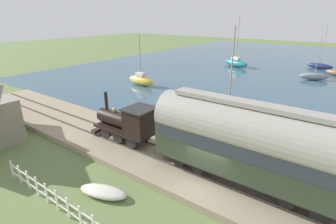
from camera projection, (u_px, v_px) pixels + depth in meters
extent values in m
plane|color=#607542|center=(205.00, 191.00, 14.74)|extent=(200.00, 200.00, 0.00)
cube|color=#38566B|center=(322.00, 69.00, 48.21)|extent=(80.00, 80.00, 0.01)
cube|color=gray|center=(215.00, 177.00, 15.59)|extent=(5.79, 56.00, 0.42)
cube|color=#4C4742|center=(209.00, 179.00, 14.94)|extent=(0.07, 54.88, 0.12)
cube|color=#4C4742|center=(220.00, 168.00, 16.04)|extent=(0.07, 54.88, 0.12)
cylinder|color=black|center=(131.00, 142.00, 18.17)|extent=(0.12, 0.95, 0.95)
cylinder|color=black|center=(145.00, 135.00, 19.27)|extent=(0.12, 0.95, 0.95)
cylinder|color=black|center=(118.00, 137.00, 18.90)|extent=(0.12, 0.95, 0.95)
cylinder|color=black|center=(132.00, 130.00, 20.01)|extent=(0.12, 0.95, 0.95)
cylinder|color=black|center=(106.00, 132.00, 19.64)|extent=(0.12, 0.95, 0.95)
cylinder|color=black|center=(120.00, 126.00, 20.74)|extent=(0.12, 0.95, 0.95)
cube|color=black|center=(125.00, 129.00, 19.32)|extent=(1.96, 4.79, 0.12)
cylinder|color=black|center=(115.00, 118.00, 19.64)|extent=(1.09, 2.88, 1.09)
cylinder|color=black|center=(102.00, 114.00, 20.47)|extent=(1.03, 0.08, 1.03)
cylinder|color=black|center=(106.00, 101.00, 19.70)|extent=(0.25, 0.25, 1.37)
sphere|color=tan|center=(115.00, 110.00, 19.40)|extent=(0.36, 0.36, 0.36)
cube|color=black|center=(140.00, 122.00, 18.12)|extent=(1.86, 1.68, 1.79)
cube|color=#282828|center=(139.00, 109.00, 17.79)|extent=(2.06, 1.92, 0.10)
cube|color=#2D2823|center=(102.00, 129.00, 21.03)|extent=(1.76, 0.44, 0.32)
cylinder|color=black|center=(318.00, 214.00, 11.74)|extent=(0.12, 0.76, 0.76)
cylinder|color=black|center=(323.00, 197.00, 12.85)|extent=(0.12, 0.76, 0.76)
cylinder|color=black|center=(286.00, 202.00, 12.50)|extent=(0.12, 0.76, 0.76)
cylinder|color=black|center=(293.00, 187.00, 13.60)|extent=(0.12, 0.76, 0.76)
cylinder|color=black|center=(198.00, 168.00, 15.21)|extent=(0.12, 0.76, 0.76)
cylinder|color=black|center=(210.00, 158.00, 16.31)|extent=(0.12, 0.76, 0.76)
cylinder|color=black|center=(179.00, 161.00, 15.96)|extent=(0.12, 0.76, 0.76)
cylinder|color=black|center=(191.00, 152.00, 17.07)|extent=(0.12, 0.76, 0.76)
cube|color=black|center=(244.00, 172.00, 14.30)|extent=(2.24, 10.80, 0.16)
cube|color=#2D3828|center=(246.00, 151.00, 13.85)|extent=(2.49, 10.37, 2.41)
cube|color=#2D333D|center=(247.00, 144.00, 13.70)|extent=(2.52, 9.72, 0.68)
cylinder|color=gray|center=(248.00, 131.00, 13.43)|extent=(2.61, 10.37, 2.61)
cube|color=gray|center=(251.00, 104.00, 12.94)|extent=(0.87, 8.64, 0.24)
ellipsoid|color=#1E707A|center=(236.00, 63.00, 49.92)|extent=(3.58, 5.87, 1.37)
cylinder|color=#9E8460|center=(238.00, 37.00, 48.27)|extent=(0.10, 0.10, 8.13)
cube|color=silver|center=(236.00, 58.00, 49.61)|extent=(1.49, 1.93, 0.45)
ellipsoid|color=gold|center=(141.00, 81.00, 36.70)|extent=(1.77, 4.80, 1.32)
cylinder|color=#9E8460|center=(140.00, 55.00, 35.49)|extent=(0.10, 0.10, 5.63)
cube|color=silver|center=(141.00, 74.00, 36.39)|extent=(0.91, 1.48, 0.45)
ellipsoid|color=#B72D23|center=(227.00, 130.00, 21.38)|extent=(1.60, 3.81, 0.86)
cylinder|color=#9E8460|center=(231.00, 79.00, 19.89)|extent=(0.10, 0.10, 7.73)
ellipsoid|color=gray|center=(314.00, 76.00, 39.65)|extent=(2.79, 4.23, 1.10)
cylinder|color=#9E8460|center=(318.00, 56.00, 38.57)|extent=(0.10, 0.10, 5.13)
ellipsoid|color=#192347|center=(319.00, 66.00, 47.97)|extent=(2.15, 4.76, 1.03)
cylinder|color=#9E8460|center=(324.00, 44.00, 46.58)|extent=(0.10, 0.10, 6.95)
ellipsoid|color=beige|center=(279.00, 132.00, 21.62)|extent=(2.43, 2.30, 0.44)
ellipsoid|color=#B7B2A3|center=(170.00, 128.00, 22.50)|extent=(1.56, 2.21, 0.39)
ellipsoid|color=beige|center=(335.00, 132.00, 21.40)|extent=(1.48, 2.96, 0.56)
ellipsoid|color=beige|center=(103.00, 192.00, 14.30)|extent=(1.88, 3.00, 0.44)
cube|color=silver|center=(80.00, 216.00, 12.05)|extent=(0.06, 0.14, 1.17)
cube|color=silver|center=(68.00, 208.00, 12.58)|extent=(0.06, 0.14, 1.17)
cube|color=silver|center=(57.00, 200.00, 13.11)|extent=(0.06, 0.14, 1.17)
cube|color=silver|center=(46.00, 193.00, 13.64)|extent=(0.06, 0.14, 1.17)
cube|color=silver|center=(37.00, 186.00, 14.17)|extent=(0.06, 0.14, 1.17)
cube|color=silver|center=(28.00, 180.00, 14.70)|extent=(0.06, 0.14, 1.17)
cube|color=silver|center=(20.00, 174.00, 15.23)|extent=(0.06, 0.14, 1.17)
cube|color=silver|center=(12.00, 169.00, 15.76)|extent=(0.06, 0.14, 1.17)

